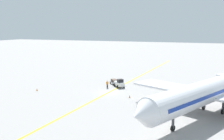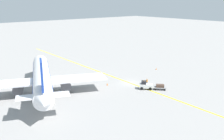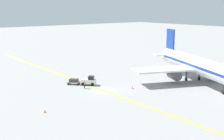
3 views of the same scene
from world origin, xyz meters
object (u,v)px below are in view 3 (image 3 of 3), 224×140
(airplane_at_gate, at_px, (197,65))
(traffic_cone_near_nose, at_px, (132,87))
(baggage_tug_white, at_px, (89,81))
(ground_crew_worker, at_px, (85,84))
(traffic_cone_mid_apron, at_px, (45,111))
(baggage_cart_trailing, at_px, (74,81))

(airplane_at_gate, distance_m, traffic_cone_near_nose, 15.72)
(baggage_tug_white, bearing_deg, traffic_cone_near_nose, 123.01)
(airplane_at_gate, xyz_separation_m, baggage_tug_white, (19.78, -12.41, -2.81))
(ground_crew_worker, height_order, traffic_cone_mid_apron, ground_crew_worker)
(airplane_at_gate, relative_size, traffic_cone_near_nose, 61.27)
(airplane_at_gate, height_order, baggage_tug_white, airplane_at_gate)
(baggage_tug_white, xyz_separation_m, ground_crew_worker, (2.27, 1.71, 0.01))
(baggage_tug_white, height_order, ground_crew_worker, baggage_tug_white)
(airplane_at_gate, xyz_separation_m, traffic_cone_mid_apron, (35.04, -2.32, -3.43))
(ground_crew_worker, xyz_separation_m, traffic_cone_mid_apron, (13.00, 8.37, -0.63))
(baggage_cart_trailing, height_order, traffic_cone_mid_apron, baggage_cart_trailing)
(airplane_at_gate, bearing_deg, baggage_cart_trailing, -33.94)
(baggage_cart_trailing, bearing_deg, baggage_tug_white, 132.91)
(baggage_cart_trailing, relative_size, traffic_cone_near_nose, 5.20)
(ground_crew_worker, bearing_deg, baggage_cart_trailing, -90.32)
(airplane_at_gate, height_order, ground_crew_worker, airplane_at_gate)
(airplane_at_gate, distance_m, baggage_tug_white, 23.52)
(traffic_cone_near_nose, bearing_deg, baggage_cart_trailing, -54.42)
(ground_crew_worker, relative_size, traffic_cone_near_nose, 3.05)
(baggage_tug_white, relative_size, traffic_cone_mid_apron, 5.85)
(baggage_tug_white, distance_m, traffic_cone_mid_apron, 18.31)
(ground_crew_worker, height_order, traffic_cone_near_nose, ground_crew_worker)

